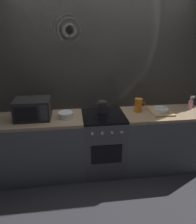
{
  "coord_description": "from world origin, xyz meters",
  "views": [
    {
      "loc": [
        -0.42,
        -2.63,
        2.01
      ],
      "look_at": [
        -0.08,
        0.0,
        0.95
      ],
      "focal_mm": 32.97,
      "sensor_mm": 36.0,
      "label": 1
    }
  ],
  "objects_px": {
    "microwave": "(33,109)",
    "pitcher": "(138,105)",
    "stove_unit": "(103,143)",
    "mixing_bowl": "(66,115)",
    "dish_pile": "(160,110)",
    "spray_bottle": "(190,104)",
    "kettle": "(102,107)"
  },
  "relations": [
    {
      "from": "spray_bottle",
      "to": "microwave",
      "type": "bearing_deg",
      "value": -178.22
    },
    {
      "from": "kettle",
      "to": "pitcher",
      "type": "distance_m",
      "value": 0.53
    },
    {
      "from": "spray_bottle",
      "to": "mixing_bowl",
      "type": "bearing_deg",
      "value": -176.74
    },
    {
      "from": "microwave",
      "to": "dish_pile",
      "type": "relative_size",
      "value": 1.15
    },
    {
      "from": "microwave",
      "to": "pitcher",
      "type": "bearing_deg",
      "value": 2.38
    },
    {
      "from": "pitcher",
      "to": "spray_bottle",
      "type": "height_order",
      "value": "spray_bottle"
    },
    {
      "from": "microwave",
      "to": "pitcher",
      "type": "distance_m",
      "value": 1.47
    },
    {
      "from": "mixing_bowl",
      "to": "spray_bottle",
      "type": "height_order",
      "value": "spray_bottle"
    },
    {
      "from": "mixing_bowl",
      "to": "dish_pile",
      "type": "xyz_separation_m",
      "value": [
        1.36,
        0.04,
        -0.02
      ]
    },
    {
      "from": "kettle",
      "to": "pitcher",
      "type": "height_order",
      "value": "pitcher"
    },
    {
      "from": "kettle",
      "to": "mixing_bowl",
      "type": "xyz_separation_m",
      "value": [
        -0.52,
        -0.14,
        -0.04
      ]
    },
    {
      "from": "mixing_bowl",
      "to": "pitcher",
      "type": "bearing_deg",
      "value": 5.25
    },
    {
      "from": "dish_pile",
      "to": "pitcher",
      "type": "bearing_deg",
      "value": 170.32
    },
    {
      "from": "stove_unit",
      "to": "pitcher",
      "type": "relative_size",
      "value": 4.5
    },
    {
      "from": "microwave",
      "to": "kettle",
      "type": "distance_m",
      "value": 0.96
    },
    {
      "from": "stove_unit",
      "to": "microwave",
      "type": "bearing_deg",
      "value": 179.69
    },
    {
      "from": "dish_pile",
      "to": "spray_bottle",
      "type": "relative_size",
      "value": 1.97
    },
    {
      "from": "spray_bottle",
      "to": "pitcher",
      "type": "bearing_deg",
      "value": -179.32
    },
    {
      "from": "mixing_bowl",
      "to": "dish_pile",
      "type": "distance_m",
      "value": 1.36
    },
    {
      "from": "microwave",
      "to": "dish_pile",
      "type": "bearing_deg",
      "value": 0.22
    },
    {
      "from": "stove_unit",
      "to": "mixing_bowl",
      "type": "relative_size",
      "value": 4.5
    },
    {
      "from": "microwave",
      "to": "spray_bottle",
      "type": "xyz_separation_m",
      "value": [
        2.28,
        0.07,
        -0.06
      ]
    },
    {
      "from": "dish_pile",
      "to": "spray_bottle",
      "type": "xyz_separation_m",
      "value": [
        0.49,
        0.06,
        0.06
      ]
    },
    {
      "from": "stove_unit",
      "to": "pitcher",
      "type": "distance_m",
      "value": 0.76
    },
    {
      "from": "kettle",
      "to": "spray_bottle",
      "type": "distance_m",
      "value": 1.33
    },
    {
      "from": "kettle",
      "to": "pitcher",
      "type": "xyz_separation_m",
      "value": [
        0.52,
        -0.05,
        0.02
      ]
    },
    {
      "from": "microwave",
      "to": "spray_bottle",
      "type": "distance_m",
      "value": 2.28
    },
    {
      "from": "mixing_bowl",
      "to": "dish_pile",
      "type": "bearing_deg",
      "value": 1.75
    },
    {
      "from": "pitcher",
      "to": "mixing_bowl",
      "type": "bearing_deg",
      "value": -174.75
    },
    {
      "from": "stove_unit",
      "to": "dish_pile",
      "type": "height_order",
      "value": "dish_pile"
    },
    {
      "from": "pitcher",
      "to": "spray_bottle",
      "type": "relative_size",
      "value": 0.99
    },
    {
      "from": "mixing_bowl",
      "to": "microwave",
      "type": "bearing_deg",
      "value": 175.38
    }
  ]
}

